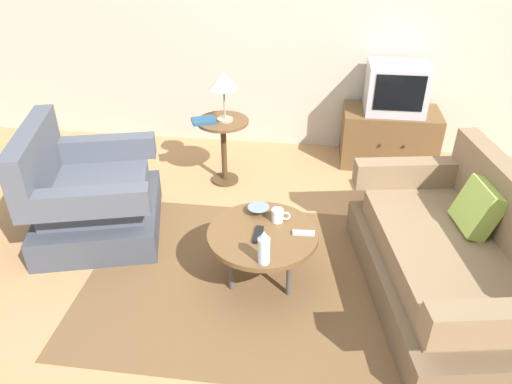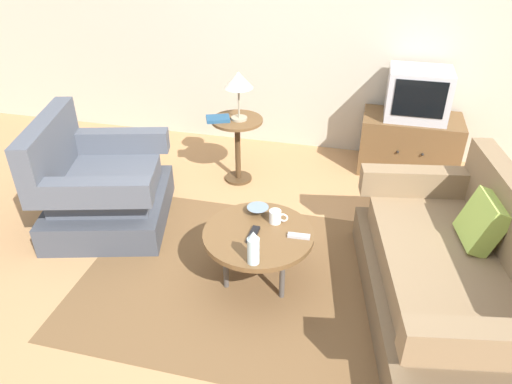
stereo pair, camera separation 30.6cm
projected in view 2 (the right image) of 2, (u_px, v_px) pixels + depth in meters
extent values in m
plane|color=#AD7F51|center=(254.00, 288.00, 3.23)|extent=(16.00, 16.00, 0.00)
cube|color=#BCB29E|center=(314.00, 12.00, 4.46)|extent=(9.00, 0.12, 2.70)
cube|color=brown|center=(258.00, 279.00, 3.31)|extent=(2.40, 1.73, 0.00)
cube|color=#3E424B|center=(111.00, 207.00, 3.86)|extent=(1.11, 1.17, 0.24)
cube|color=#4C515B|center=(107.00, 185.00, 3.75)|extent=(0.90, 0.86, 0.18)
cube|color=#4C515B|center=(50.00, 149.00, 3.58)|extent=(0.39, 0.97, 0.46)
cube|color=#4C515B|center=(88.00, 193.00, 3.30)|extent=(0.89, 0.37, 0.19)
cube|color=#4C515B|center=(115.00, 141.00, 4.01)|extent=(0.89, 0.37, 0.19)
cube|color=brown|center=(438.00, 295.00, 3.01)|extent=(1.14, 1.74, 0.24)
cube|color=#846B4C|center=(445.00, 270.00, 2.90)|extent=(0.95, 1.44, 0.18)
cube|color=#846B4C|center=(422.00, 182.00, 3.42)|extent=(0.88, 0.29, 0.20)
cube|color=#846B4C|center=(498.00, 344.00, 2.17)|extent=(0.88, 0.29, 0.20)
cube|color=#A3C651|center=(482.00, 222.00, 2.90)|extent=(0.27, 0.35, 0.33)
cylinder|color=brown|center=(258.00, 234.00, 3.11)|extent=(0.73, 0.73, 0.04)
cylinder|color=#4C4742|center=(268.00, 239.00, 3.39)|extent=(0.04, 0.04, 0.37)
cylinder|color=#4C4742|center=(226.00, 265.00, 3.16)|extent=(0.04, 0.04, 0.37)
cylinder|color=#4C4742|center=(282.00, 275.00, 3.07)|extent=(0.04, 0.04, 0.37)
cylinder|color=brown|center=(237.00, 120.00, 4.18)|extent=(0.45, 0.45, 0.02)
cylinder|color=#47311C|center=(238.00, 151.00, 4.34)|extent=(0.05, 0.05, 0.58)
cylinder|color=#47311C|center=(238.00, 178.00, 4.49)|extent=(0.25, 0.25, 0.02)
cube|color=brown|center=(409.00, 144.00, 4.53)|extent=(0.90, 0.49, 0.53)
sphere|color=black|center=(398.00, 152.00, 4.32)|extent=(0.02, 0.02, 0.02)
sphere|color=black|center=(423.00, 155.00, 4.28)|extent=(0.02, 0.02, 0.02)
cube|color=#B7B7BC|center=(418.00, 94.00, 4.28)|extent=(0.54, 0.42, 0.45)
cube|color=black|center=(420.00, 99.00, 4.08)|extent=(0.43, 0.01, 0.32)
cylinder|color=#9E937A|center=(239.00, 118.00, 4.16)|extent=(0.14, 0.14, 0.02)
cylinder|color=#9E937A|center=(239.00, 103.00, 4.09)|extent=(0.02, 0.02, 0.27)
cone|color=beige|center=(238.00, 80.00, 3.98)|extent=(0.25, 0.25, 0.14)
cylinder|color=silver|center=(253.00, 251.00, 2.80)|extent=(0.07, 0.07, 0.17)
cone|color=silver|center=(253.00, 235.00, 2.74)|extent=(0.07, 0.07, 0.05)
cylinder|color=white|center=(275.00, 217.00, 3.17)|extent=(0.08, 0.08, 0.09)
torus|color=white|center=(283.00, 218.00, 3.16)|extent=(0.06, 0.01, 0.06)
cone|color=slate|center=(258.00, 210.00, 3.27)|extent=(0.15, 0.15, 0.05)
cube|color=black|center=(253.00, 235.00, 3.06)|extent=(0.05, 0.18, 0.02)
cube|color=#B2B2B7|center=(299.00, 236.00, 3.05)|extent=(0.14, 0.05, 0.02)
cube|color=navy|center=(218.00, 119.00, 4.14)|extent=(0.24, 0.21, 0.03)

